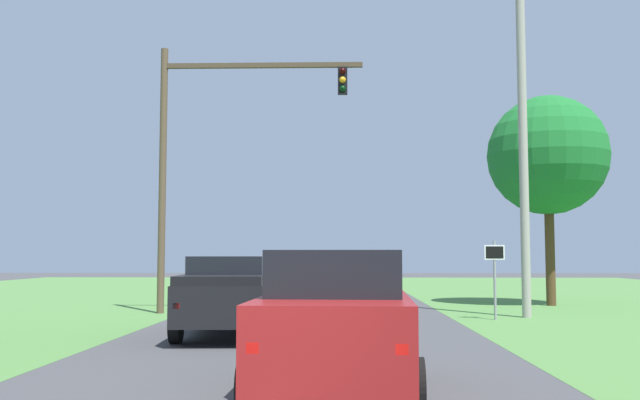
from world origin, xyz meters
name	(u,v)px	position (x,y,z in m)	size (l,w,h in m)	color
ground_plane	(300,343)	(0.00, 9.67, 0.00)	(120.00, 120.00, 0.00)	#424244
red_suv_near	(337,318)	(0.83, 3.99, 1.04)	(2.35, 4.62, 1.99)	maroon
pickup_truck_lead	(229,294)	(-1.79, 11.07, 0.98)	(2.39, 5.49, 1.89)	black
traffic_light	(210,141)	(-3.47, 17.43, 5.75)	(6.83, 0.40, 8.91)	brown
keep_moving_sign	(495,269)	(5.51, 15.35, 1.51)	(0.60, 0.09, 2.35)	gray
oak_tree_right	(548,156)	(8.93, 21.37, 5.75)	(4.60, 4.60, 8.07)	#4C351E
utility_pole_right	(523,155)	(6.64, 16.15, 5.05)	(0.28, 0.28, 10.10)	#9E998E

